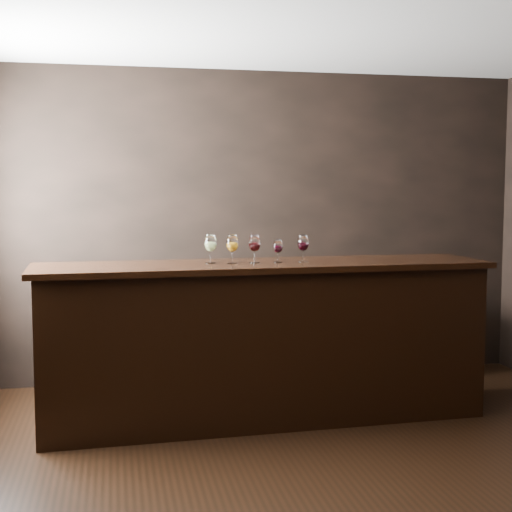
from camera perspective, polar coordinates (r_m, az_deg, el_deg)
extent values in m
plane|color=black|center=(4.65, 5.49, -16.47)|extent=(5.00, 5.00, 0.00)
cube|color=black|center=(6.52, -0.13, 2.42)|extent=(5.00, 0.02, 2.80)
cube|color=silver|center=(4.46, 5.82, 19.23)|extent=(5.00, 4.50, 0.02)
cube|color=black|center=(5.39, 0.66, -7.06)|extent=(3.30, 0.83, 1.14)
cube|color=black|center=(5.30, 0.66, -0.76)|extent=(3.41, 0.91, 0.04)
cube|color=black|center=(6.51, 3.48, -6.45)|extent=(2.24, 0.40, 0.81)
cylinder|color=white|center=(5.26, -3.65, -0.55)|extent=(0.08, 0.08, 0.00)
cylinder|color=white|center=(5.25, -3.65, -0.09)|extent=(0.01, 0.01, 0.08)
ellipsoid|color=white|center=(5.24, -3.66, 1.06)|extent=(0.09, 0.09, 0.13)
cylinder|color=white|center=(5.24, -3.66, 1.69)|extent=(0.07, 0.07, 0.01)
ellipsoid|color=#B0C06C|center=(5.25, -3.66, 0.83)|extent=(0.07, 0.07, 0.06)
cylinder|color=white|center=(5.23, -1.90, -0.58)|extent=(0.08, 0.08, 0.00)
cylinder|color=white|center=(5.22, -1.90, -0.11)|extent=(0.01, 0.01, 0.08)
ellipsoid|color=white|center=(5.21, -1.91, 1.04)|extent=(0.09, 0.09, 0.13)
cylinder|color=white|center=(5.21, -1.91, 1.68)|extent=(0.07, 0.07, 0.01)
ellipsoid|color=#BC7610|center=(5.21, -1.91, 0.81)|extent=(0.07, 0.07, 0.06)
cylinder|color=white|center=(5.26, -0.12, -0.53)|extent=(0.07, 0.07, 0.00)
cylinder|color=white|center=(5.26, -0.12, -0.08)|extent=(0.01, 0.01, 0.08)
ellipsoid|color=white|center=(5.25, -0.12, 1.03)|extent=(0.09, 0.09, 0.13)
cylinder|color=white|center=(5.25, -0.12, 1.64)|extent=(0.07, 0.07, 0.01)
ellipsoid|color=black|center=(5.25, -0.12, 0.80)|extent=(0.07, 0.07, 0.06)
cylinder|color=white|center=(5.32, 1.77, -0.48)|extent=(0.06, 0.06, 0.00)
cylinder|color=white|center=(5.32, 1.77, -0.11)|extent=(0.01, 0.01, 0.07)
ellipsoid|color=white|center=(5.31, 1.77, 0.80)|extent=(0.07, 0.07, 0.10)
cylinder|color=white|center=(5.31, 1.77, 1.29)|extent=(0.05, 0.05, 0.01)
ellipsoid|color=black|center=(5.31, 1.77, 0.61)|extent=(0.06, 0.06, 0.05)
cylinder|color=white|center=(5.37, 3.79, -0.44)|extent=(0.07, 0.07, 0.00)
cylinder|color=white|center=(5.36, 3.79, 0.00)|extent=(0.01, 0.01, 0.08)
ellipsoid|color=white|center=(5.35, 3.80, 1.06)|extent=(0.09, 0.09, 0.12)
cylinder|color=white|center=(5.35, 3.80, 1.65)|extent=(0.06, 0.06, 0.01)
ellipsoid|color=black|center=(5.36, 3.80, 0.85)|extent=(0.07, 0.07, 0.06)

